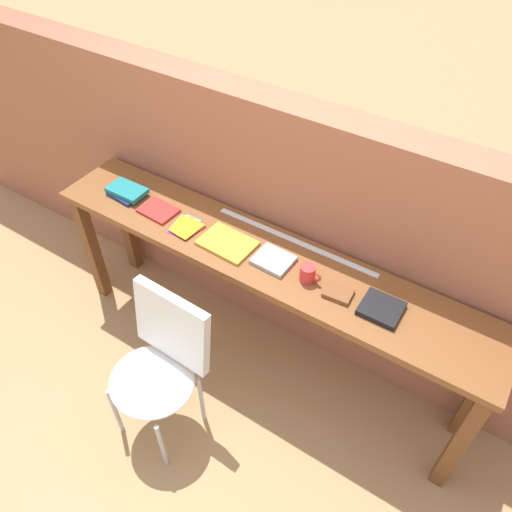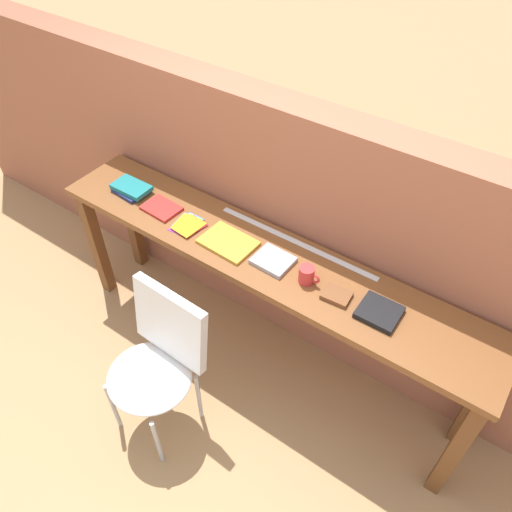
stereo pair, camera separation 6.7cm
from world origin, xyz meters
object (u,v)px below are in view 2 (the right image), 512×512
at_px(magazine_cycling, 161,208).
at_px(book_repair_rightmost, 379,312).
at_px(leather_journal_brown, 337,295).
at_px(book_open_centre, 228,242).
at_px(chair_white_moulded, 157,359).
at_px(pamphlet_pile_colourful, 188,225).
at_px(mug, 307,275).
at_px(book_stack_leftmost, 131,189).

distance_m(magazine_cycling, book_repair_rightmost, 1.31).
distance_m(leather_journal_brown, book_repair_rightmost, 0.21).
xyz_separation_m(book_open_centre, book_repair_rightmost, (0.84, 0.02, 0.01)).
xyz_separation_m(chair_white_moulded, pamphlet_pile_colourful, (-0.24, 0.58, 0.36)).
bearing_deg(chair_white_moulded, pamphlet_pile_colourful, 113.05).
bearing_deg(mug, chair_white_moulded, -129.29).
height_order(book_stack_leftmost, book_repair_rightmost, book_stack_leftmost).
bearing_deg(pamphlet_pile_colourful, magazine_cycling, 174.50).
relative_size(magazine_cycling, book_open_centre, 0.73).
xyz_separation_m(book_stack_leftmost, pamphlet_pile_colourful, (0.46, -0.04, -0.02)).
distance_m(book_open_centre, mug, 0.47).
height_order(book_stack_leftmost, book_open_centre, book_stack_leftmost).
bearing_deg(pamphlet_pile_colourful, mug, 1.36).
distance_m(pamphlet_pile_colourful, mug, 0.73).
bearing_deg(book_open_centre, book_stack_leftmost, -179.42).
xyz_separation_m(book_stack_leftmost, book_repair_rightmost, (1.56, -0.01, -0.01)).
bearing_deg(chair_white_moulded, mug, 50.71).
bearing_deg(book_stack_leftmost, book_repair_rightmost, -0.23).
height_order(book_stack_leftmost, magazine_cycling, book_stack_leftmost).
relative_size(pamphlet_pile_colourful, book_repair_rightmost, 0.98).
height_order(book_open_centre, mug, mug).
bearing_deg(book_repair_rightmost, book_stack_leftmost, 179.41).
height_order(leather_journal_brown, book_repair_rightmost, book_repair_rightmost).
bearing_deg(chair_white_moulded, book_open_centre, 88.28).
bearing_deg(magazine_cycling, book_stack_leftmost, 178.86).
distance_m(chair_white_moulded, book_repair_rightmost, 1.11).
bearing_deg(magazine_cycling, chair_white_moulded, -49.46).
bearing_deg(mug, magazine_cycling, 179.82).
bearing_deg(magazine_cycling, pamphlet_pile_colourful, -2.34).
height_order(magazine_cycling, book_open_centre, book_open_centre).
height_order(pamphlet_pile_colourful, leather_journal_brown, leather_journal_brown).
height_order(book_stack_leftmost, leather_journal_brown, book_stack_leftmost).
bearing_deg(chair_white_moulded, book_repair_rightmost, 35.40).
xyz_separation_m(pamphlet_pile_colourful, mug, (0.73, 0.02, 0.04)).
xyz_separation_m(book_open_centre, leather_journal_brown, (0.63, -0.00, 0.00)).
relative_size(chair_white_moulded, book_open_centre, 3.19).
bearing_deg(leather_journal_brown, book_open_centre, 175.21).
relative_size(mug, leather_journal_brown, 0.85).
xyz_separation_m(magazine_cycling, leather_journal_brown, (1.11, -0.01, 0.00)).
relative_size(chair_white_moulded, book_stack_leftmost, 4.03).
relative_size(magazine_cycling, pamphlet_pile_colourful, 1.13).
bearing_deg(book_repair_rightmost, magazine_cycling, -179.82).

